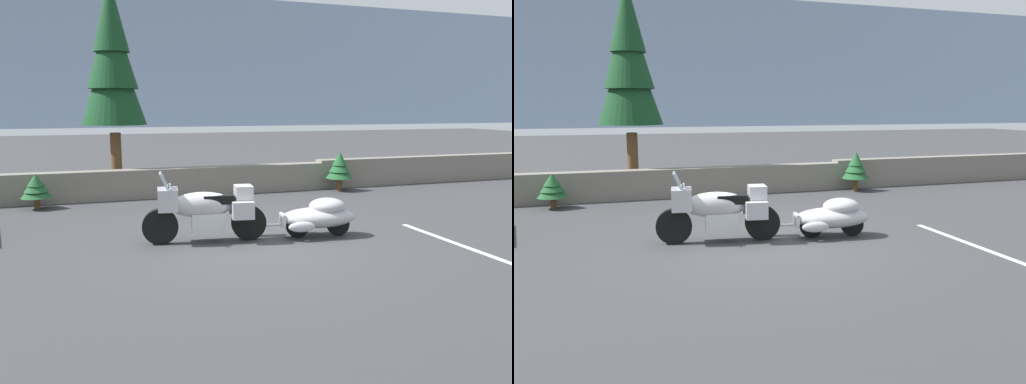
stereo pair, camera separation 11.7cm
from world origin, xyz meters
The scene contains 9 objects.
ground_plane centered at (0.00, 0.00, 0.00)m, with size 80.00×80.00×0.00m, color #38383A.
stone_guard_wall centered at (0.16, 5.44, 0.41)m, with size 24.00×0.49×0.88m.
distant_ridgeline centered at (0.00, 95.46, 8.00)m, with size 240.00×80.00×16.00m, color #7F93AD.
touring_motorcycle centered at (-0.80, 0.30, 0.62)m, with size 2.31×0.94×1.33m.
car_shaped_trailer centered at (1.38, -0.01, 0.41)m, with size 2.23×0.92×0.76m.
pine_tree_tall centered at (-1.96, 6.49, 3.82)m, with size 1.82×1.82×6.10m.
pine_sapling_near centered at (4.37, 4.76, 0.74)m, with size 0.80×0.80×1.18m.
pine_sapling_farther centered at (-4.02, 4.68, 0.55)m, with size 0.74×0.74×0.88m.
parking_stripe_marker centered at (3.57, -1.50, 0.00)m, with size 0.12×3.60×0.01m, color silver.
Camera 2 is at (-2.79, -8.83, 2.50)m, focal length 35.87 mm.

